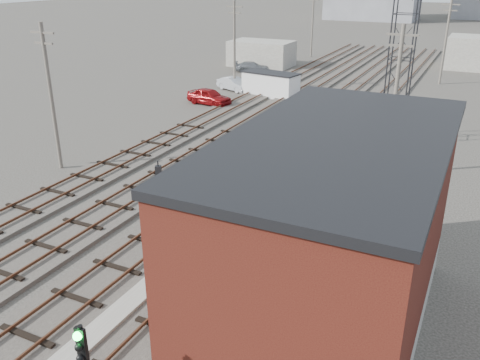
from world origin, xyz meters
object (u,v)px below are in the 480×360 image
Objects in this scene: car_red at (209,96)px; car_grey at (252,67)px; site_trailer at (271,84)px; switch_stand at (158,174)px; car_silver at (234,84)px.

car_red is 17.07m from car_grey.
switch_stand is at bearing -73.76° from site_trailer.
site_trailer is at bearing -168.01° from car_grey.
site_trailer is 1.44× the size of car_silver.
car_silver is (-7.29, 24.59, 0.03)m from switch_stand.
switch_stand reaches higher than car_silver.
car_silver is 10.74m from car_grey.
car_red is at bearing 170.24° from car_grey.
switch_stand is 0.31× the size of car_red.
switch_stand is 36.39m from car_grey.
switch_stand reaches higher than car_grey.
site_trailer is 1.35× the size of car_red.
car_grey is (-2.67, 10.40, -0.06)m from car_silver.
switch_stand is at bearing 175.23° from car_grey.
car_grey is at bearing 132.03° from site_trailer.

